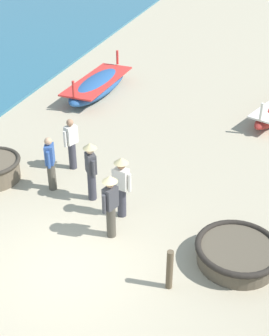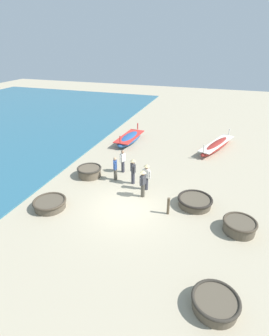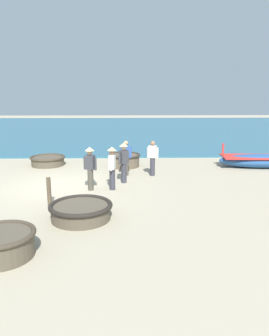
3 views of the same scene
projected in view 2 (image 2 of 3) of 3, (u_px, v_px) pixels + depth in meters
The scene contains 14 objects.
ground_plane at pixel (127, 207), 14.09m from camera, with size 80.00×80.00×0.00m, color tan.
coracle_beside_post at pixel (239, 226), 12.20m from camera, with size 1.56×1.56×0.60m.
coracle_tilted at pixel (50, 204), 13.95m from camera, with size 1.76×1.76×0.48m.
coracle_far_right at pixel (195, 201), 14.13m from camera, with size 1.88×1.88×0.49m.
coracle_front_left at pixel (89, 171), 17.15m from camera, with size 1.60×1.60×0.64m.
coracle_upturned at pixel (215, 303), 8.69m from camera, with size 1.62×1.62×0.50m.
long_boat_green_hull at pixel (130, 138), 22.82m from camera, with size 1.59×4.24×1.19m.
long_boat_red_hull at pixel (217, 146), 21.35m from camera, with size 2.74×5.42×1.13m.
fisherman_by_coracle at pixel (133, 170), 16.01m from camera, with size 0.39×0.42×1.67m.
fisherman_with_hat at pixel (143, 182), 14.65m from camera, with size 0.36×0.51×1.67m.
fisherman_hauling at pixel (115, 168), 16.49m from camera, with size 0.32×0.50×1.57m.
fisherman_standing_left at pixel (123, 161), 17.48m from camera, with size 0.33×0.50×1.57m.
fisherman_standing_right at pixel (146, 175), 15.36m from camera, with size 0.52×0.36×1.67m.
mooring_post_inland at pixel (168, 206), 13.37m from camera, with size 0.14×0.14×0.96m, color brown.
Camera 2 is at (4.14, -10.94, 8.15)m, focal length 28.00 mm.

